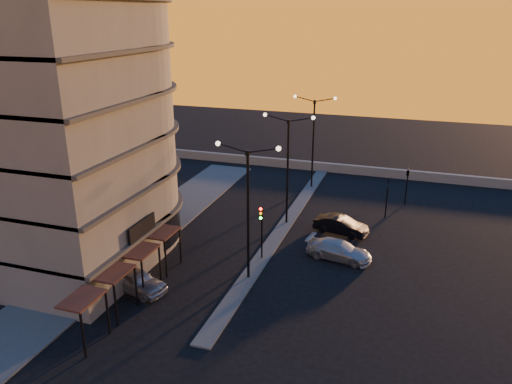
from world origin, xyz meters
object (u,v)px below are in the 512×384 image
(car_hatchback, at_px, (135,280))
(traffic_light_main, at_px, (261,224))
(streetlamp_mid, at_px, (288,161))
(car_wagon, at_px, (339,250))
(car_sedan, at_px, (341,225))

(car_hatchback, bearing_deg, traffic_light_main, -31.39)
(streetlamp_mid, bearing_deg, car_wagon, -43.75)
(car_wagon, bearing_deg, traffic_light_main, 120.09)
(streetlamp_mid, distance_m, car_hatchback, 16.02)
(car_wagon, bearing_deg, streetlamp_mid, 56.13)
(car_sedan, height_order, car_wagon, car_sedan)
(streetlamp_mid, distance_m, car_wagon, 8.91)
(streetlamp_mid, height_order, car_wagon, streetlamp_mid)
(traffic_light_main, bearing_deg, car_hatchback, -134.15)
(traffic_light_main, xyz_separation_m, car_sedan, (4.77, 6.53, -2.16))
(traffic_light_main, bearing_deg, streetlamp_mid, 90.00)
(car_hatchback, bearing_deg, car_sedan, -27.68)
(car_sedan, bearing_deg, streetlamp_mid, 94.71)
(streetlamp_mid, height_order, car_hatchback, streetlamp_mid)
(traffic_light_main, bearing_deg, car_wagon, 20.20)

